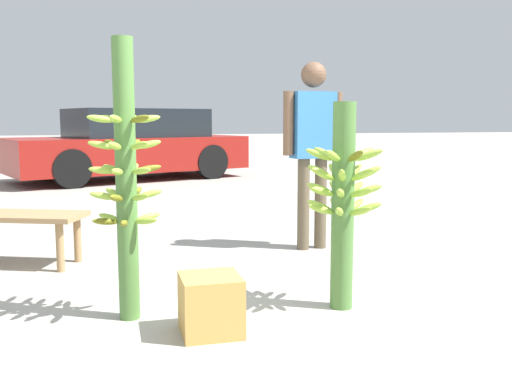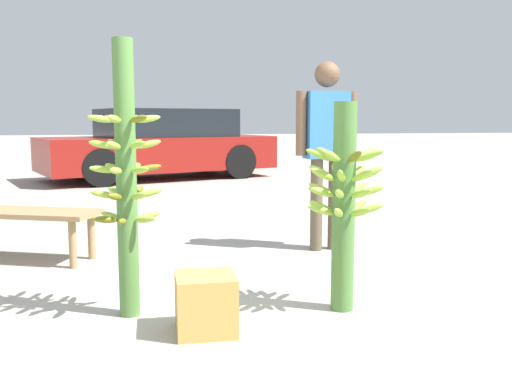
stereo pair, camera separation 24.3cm
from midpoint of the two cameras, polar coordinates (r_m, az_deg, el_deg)
The scene contains 7 objects.
ground_plane at distance 3.43m, azimuth -3.84°, elevation -12.61°, with size 80.00×80.00×0.00m, color #9E998E.
banana_stalk_left at distance 3.37m, azimuth -14.90°, elevation 1.27°, with size 0.42×0.42×1.62m.
banana_stalk_center at distance 3.49m, azimuth 6.72°, elevation -0.79°, with size 0.48×0.48×1.27m.
vendor_person at distance 5.08m, azimuth 4.34°, elevation 5.48°, with size 0.58×0.22×1.66m.
market_bench at distance 4.99m, azimuth -24.34°, elevation -2.71°, with size 1.19×0.81×0.42m.
parked_car at distance 11.36m, azimuth -13.05°, elevation 4.59°, with size 4.76×3.24×1.36m.
produce_crate at distance 3.19m, azimuth -6.78°, elevation -11.13°, with size 0.32×0.32×0.32m.
Camera 1 is at (-0.71, -3.14, 1.17)m, focal length 40.00 mm.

